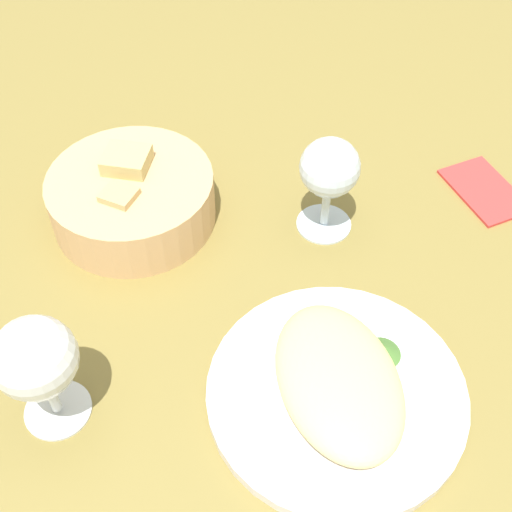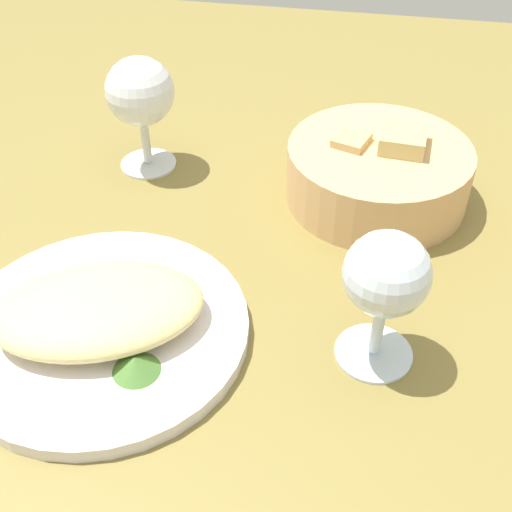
{
  "view_description": "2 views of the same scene",
  "coord_description": "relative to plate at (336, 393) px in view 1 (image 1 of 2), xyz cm",
  "views": [
    {
      "loc": [
        -50.58,
        -4.47,
        59.38
      ],
      "look_at": [
        -2.92,
        0.46,
        4.17
      ],
      "focal_mm": 47.46,
      "sensor_mm": 36.0,
      "label": 1
    },
    {
      "loc": [
        3.59,
        -45.88,
        43.68
      ],
      "look_at": [
        -4.51,
        -2.11,
        5.31
      ],
      "focal_mm": 47.3,
      "sensor_mm": 36.0,
      "label": 2
    }
  ],
  "objects": [
    {
      "name": "wine_glass_far",
      "position": [
        -4.26,
        26.72,
        8.18
      ],
      "size": [
        7.63,
        7.63,
        13.25
      ],
      "color": "silver",
      "rests_on": "ground_plane"
    },
    {
      "name": "plate",
      "position": [
        0.0,
        0.0,
        0.0
      ],
      "size": [
        25.46,
        25.46,
        1.4
      ],
      "primitive_type": "cylinder",
      "color": "white",
      "rests_on": "ground_plane"
    },
    {
      "name": "bread_basket",
      "position": [
        22.27,
        25.01,
        2.62
      ],
      "size": [
        19.55,
        19.55,
        8.25
      ],
      "color": "tan",
      "rests_on": "ground_plane"
    },
    {
      "name": "omelette",
      "position": [
        -0.0,
        0.0,
        2.52
      ],
      "size": [
        20.79,
        17.04,
        3.64
      ],
      "primitive_type": "ellipsoid",
      "rotation": [
        0.0,
        0.0,
        0.36
      ],
      "color": "#E7D287",
      "rests_on": "plate"
    },
    {
      "name": "folded_napkin",
      "position": [
        31.24,
        -18.02,
        -0.3
      ],
      "size": [
        13.02,
        11.52,
        0.8
      ],
      "primitive_type": "cube",
      "rotation": [
        0.0,
        0.0,
        0.52
      ],
      "color": "red",
      "rests_on": "ground_plane"
    },
    {
      "name": "wine_glass_near",
      "position": [
        23.31,
        2.06,
        7.8
      ],
      "size": [
        6.89,
        6.89,
        12.68
      ],
      "color": "silver",
      "rests_on": "ground_plane"
    },
    {
      "name": "lettuce_garnish",
      "position": [
        4.61,
        -4.37,
        1.44
      ],
      "size": [
        3.95,
        3.95,
        1.49
      ],
      "primitive_type": "cone",
      "color": "#4B7C34",
      "rests_on": "plate"
    },
    {
      "name": "ground_plane",
      "position": [
        16.81,
        8.87,
        -1.7
      ],
      "size": [
        140.0,
        140.0,
        2.0
      ],
      "primitive_type": "cube",
      "color": "olive"
    }
  ]
}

